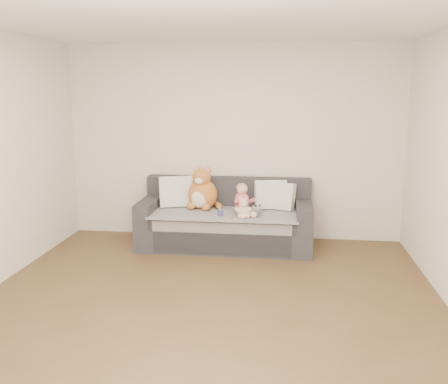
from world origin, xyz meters
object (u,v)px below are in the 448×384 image
object	(u,v)px
toddler	(243,201)
teddy_bear	(243,209)
sippy_cup	(220,212)
sofa	(226,222)
plush_cat	(202,192)

from	to	relation	value
toddler	teddy_bear	world-z (taller)	toddler
teddy_bear	sippy_cup	xyz separation A→B (m)	(-0.29, 0.03, -0.05)
sofa	plush_cat	bearing A→B (deg)	166.11
plush_cat	sippy_cup	bearing A→B (deg)	-42.82
teddy_bear	sippy_cup	bearing A→B (deg)	160.40
sofa	teddy_bear	xyz separation A→B (m)	(0.26, -0.35, 0.27)
plush_cat	teddy_bear	size ratio (longest dim) A/B	2.29
teddy_bear	sippy_cup	world-z (taller)	teddy_bear
toddler	teddy_bear	size ratio (longest dim) A/B	1.53
teddy_bear	plush_cat	bearing A→B (deg)	129.00
sofa	teddy_bear	world-z (taller)	sofa
toddler	plush_cat	bearing A→B (deg)	132.45
sofa	plush_cat	xyz separation A→B (m)	(-0.32, 0.08, 0.38)
teddy_bear	sippy_cup	distance (m)	0.29
toddler	sippy_cup	distance (m)	0.32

